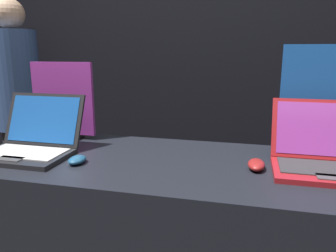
% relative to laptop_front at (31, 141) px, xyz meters
% --- Properties ---
extents(wall_back, '(8.00, 0.05, 2.80)m').
position_rel_laptop_front_xyz_m(wall_back, '(0.61, 1.22, 0.38)').
color(wall_back, black).
rests_on(wall_back, ground_plane).
extents(laptop_front, '(0.39, 0.36, 0.25)m').
position_rel_laptop_front_xyz_m(laptop_front, '(0.00, 0.00, 0.00)').
color(laptop_front, black).
rests_on(laptop_front, display_counter).
extents(mouse_front, '(0.07, 0.09, 0.03)m').
position_rel_laptop_front_xyz_m(mouse_front, '(0.26, -0.07, -0.04)').
color(mouse_front, navy).
rests_on(mouse_front, display_counter).
extents(promo_stand_front, '(0.34, 0.07, 0.40)m').
position_rel_laptop_front_xyz_m(promo_stand_front, '(-0.00, 0.28, 0.13)').
color(promo_stand_front, black).
rests_on(promo_stand_front, display_counter).
extents(laptop_back, '(0.40, 0.36, 0.25)m').
position_rel_laptop_front_xyz_m(laptop_back, '(1.23, 0.10, 0.00)').
color(laptop_back, maroon).
rests_on(laptop_back, display_counter).
extents(mouse_back, '(0.06, 0.12, 0.04)m').
position_rel_laptop_front_xyz_m(mouse_back, '(0.97, 0.03, -0.04)').
color(mouse_back, maroon).
rests_on(mouse_back, display_counter).
extents(promo_stand_back, '(0.33, 0.07, 0.48)m').
position_rel_laptop_front_xyz_m(promo_stand_back, '(1.23, 0.32, 0.17)').
color(promo_stand_back, black).
rests_on(promo_stand_back, display_counter).
extents(person_bystander, '(0.34, 0.34, 1.77)m').
position_rel_laptop_front_xyz_m(person_bystander, '(-0.72, 0.84, -0.10)').
color(person_bystander, '#282833').
rests_on(person_bystander, ground_plane).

